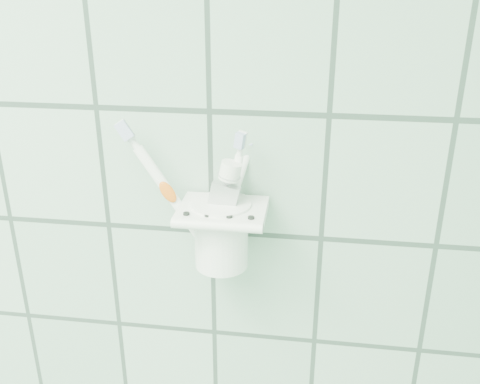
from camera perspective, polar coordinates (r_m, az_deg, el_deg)
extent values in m
cube|color=white|center=(0.74, -1.35, -1.54)|extent=(0.05, 0.02, 0.03)
cube|color=white|center=(0.70, -1.86, -2.05)|extent=(0.11, 0.09, 0.01)
cylinder|color=white|center=(0.66, -2.50, -3.62)|extent=(0.11, 0.01, 0.01)
cylinder|color=black|center=(0.68, -5.75, -2.35)|extent=(0.01, 0.01, 0.00)
cylinder|color=black|center=(0.67, -3.47, -2.50)|extent=(0.01, 0.01, 0.00)
cylinder|color=black|center=(0.67, -1.15, -2.64)|extent=(0.01, 0.01, 0.00)
cylinder|color=black|center=(0.66, 1.19, -2.79)|extent=(0.01, 0.01, 0.00)
cylinder|color=white|center=(0.72, -2.01, -4.54)|extent=(0.07, 0.07, 0.09)
cylinder|color=white|center=(0.70, -2.06, -1.39)|extent=(0.08, 0.08, 0.01)
cylinder|color=black|center=(0.70, -2.06, -1.31)|extent=(0.06, 0.06, 0.00)
cylinder|color=white|center=(0.69, -2.69, -0.60)|extent=(0.12, 0.03, 0.16)
cylinder|color=white|center=(0.66, -2.85, 7.66)|extent=(0.02, 0.01, 0.03)
cube|color=silver|center=(0.65, -2.99, 8.84)|extent=(0.03, 0.02, 0.03)
cube|color=white|center=(0.65, -2.86, 9.00)|extent=(0.03, 0.01, 0.03)
ellipsoid|color=orange|center=(0.68, -2.82, 0.90)|extent=(0.03, 0.01, 0.04)
cylinder|color=white|center=(0.70, -3.17, -1.89)|extent=(0.05, 0.07, 0.14)
cylinder|color=white|center=(0.66, -3.33, 4.79)|extent=(0.01, 0.02, 0.02)
cube|color=silver|center=(0.66, -3.45, 5.71)|extent=(0.02, 0.02, 0.02)
cube|color=white|center=(0.66, -3.34, 5.87)|extent=(0.02, 0.02, 0.02)
ellipsoid|color=#D83F72|center=(0.68, -3.28, -0.68)|extent=(0.02, 0.02, 0.03)
cylinder|color=white|center=(0.72, -1.79, -1.28)|extent=(0.04, 0.02, 0.15)
cylinder|color=white|center=(0.69, -1.88, 5.02)|extent=(0.01, 0.01, 0.02)
cube|color=silver|center=(0.68, -1.97, 5.89)|extent=(0.02, 0.01, 0.02)
cube|color=white|center=(0.68, -1.88, 6.04)|extent=(0.02, 0.01, 0.02)
ellipsoid|color=green|center=(0.71, -1.88, -0.13)|extent=(0.02, 0.01, 0.03)
cube|color=silver|center=(0.71, -3.41, -3.01)|extent=(0.06, 0.02, 0.11)
cube|color=silver|center=(0.74, -3.31, -6.70)|extent=(0.04, 0.01, 0.02)
cone|color=silver|center=(0.69, -3.52, 1.49)|extent=(0.04, 0.03, 0.02)
cylinder|color=white|center=(0.68, -3.55, 2.63)|extent=(0.03, 0.03, 0.03)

